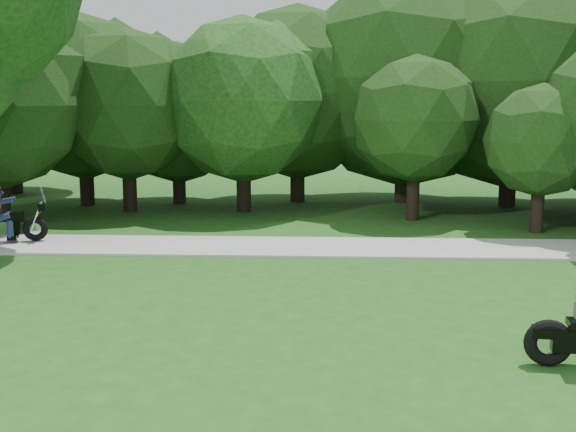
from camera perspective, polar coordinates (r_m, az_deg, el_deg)
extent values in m
plane|color=#1E4D16|center=(9.80, 7.52, -12.56)|extent=(100.00, 100.00, 0.00)
cube|color=#A1A19C|center=(17.45, 5.37, -2.49)|extent=(60.00, 2.20, 0.06)
cylinder|color=black|center=(20.40, 19.10, 0.83)|extent=(0.35, 0.35, 1.49)
sphere|color=black|center=(20.22, 19.37, 5.66)|extent=(3.01, 3.01, 3.01)
cylinder|color=black|center=(23.34, -12.41, 2.57)|extent=(0.44, 0.44, 1.80)
sphere|color=black|center=(23.17, -12.63, 8.58)|extent=(4.75, 4.75, 4.75)
cylinder|color=black|center=(22.81, -3.52, 2.62)|extent=(0.46, 0.46, 1.80)
sphere|color=#113D13|center=(22.64, -3.59, 9.12)|extent=(5.18, 5.18, 5.18)
cylinder|color=black|center=(24.83, 16.97, 2.79)|extent=(0.54, 0.54, 1.80)
sphere|color=black|center=(24.67, 17.34, 10.05)|extent=(6.89, 6.89, 6.89)
cylinder|color=black|center=(24.91, -15.63, 2.88)|extent=(0.47, 0.47, 1.80)
sphere|color=black|center=(24.75, -15.91, 9.00)|extent=(5.42, 5.42, 5.42)
cylinder|color=black|center=(21.50, 9.85, 2.00)|extent=(0.39, 0.39, 1.75)
sphere|color=black|center=(21.33, 10.01, 7.56)|extent=(3.71, 3.71, 3.71)
cylinder|color=black|center=(24.81, 0.75, 3.21)|extent=(0.49, 0.49, 1.80)
sphere|color=black|center=(24.65, 0.77, 9.72)|extent=(5.88, 5.88, 5.88)
cylinder|color=black|center=(24.76, -8.59, 2.74)|extent=(0.44, 0.44, 1.50)
sphere|color=black|center=(24.59, -8.73, 8.03)|extent=(4.72, 4.72, 4.72)
cylinder|color=black|center=(28.68, -20.77, 3.46)|extent=(0.52, 0.52, 1.80)
sphere|color=black|center=(28.54, -21.14, 9.40)|extent=(6.38, 6.38, 6.38)
cylinder|color=black|center=(22.21, -21.68, 1.76)|extent=(0.44, 0.44, 1.80)
cylinder|color=black|center=(25.00, 9.09, 3.14)|extent=(0.56, 0.56, 1.80)
sphere|color=black|center=(24.85, 9.29, 10.62)|extent=(7.25, 7.25, 7.25)
torus|color=black|center=(10.61, 19.88, -9.40)|extent=(0.68, 0.25, 0.66)
torus|color=black|center=(19.01, -19.33, -0.96)|extent=(0.64, 0.32, 0.61)
cube|color=silver|center=(19.11, -21.44, -0.90)|extent=(0.48, 0.39, 0.35)
cube|color=black|center=(19.03, -20.84, -0.10)|extent=(0.51, 0.37, 0.23)
cylinder|color=silver|center=(18.95, -19.28, -0.04)|extent=(0.35, 0.13, 0.79)
cylinder|color=silver|center=(18.88, -18.90, 1.10)|extent=(0.17, 0.55, 0.03)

